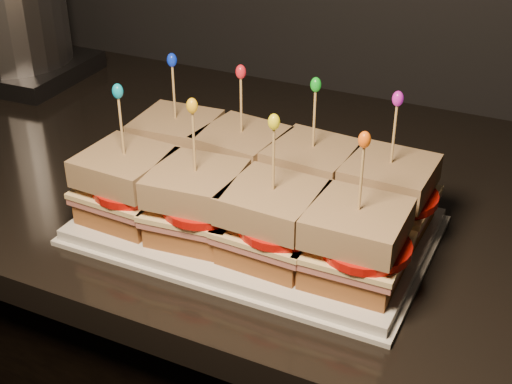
% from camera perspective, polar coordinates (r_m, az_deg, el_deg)
% --- Properties ---
extents(cabinet, '(2.47, 0.63, 0.86)m').
position_cam_1_polar(cabinet, '(1.33, -8.05, -14.51)').
color(cabinet, black).
rests_on(cabinet, ground).
extents(granite_slab, '(2.51, 0.67, 0.04)m').
position_cam_1_polar(granite_slab, '(1.07, -9.73, 2.99)').
color(granite_slab, black).
rests_on(granite_slab, cabinet).
extents(platter, '(0.39, 0.24, 0.02)m').
position_cam_1_polar(platter, '(0.83, -0.00, -2.75)').
color(platter, silver).
rests_on(platter, granite_slab).
extents(platter_rim, '(0.40, 0.25, 0.01)m').
position_cam_1_polar(platter_rim, '(0.83, -0.00, -3.10)').
color(platter_rim, silver).
rests_on(platter_rim, granite_slab).
extents(sandwich_0_bread_bot, '(0.10, 0.10, 0.03)m').
position_cam_1_polar(sandwich_0_bread_bot, '(0.92, -6.23, 2.06)').
color(sandwich_0_bread_bot, brown).
rests_on(sandwich_0_bread_bot, platter).
extents(sandwich_0_ham, '(0.11, 0.10, 0.01)m').
position_cam_1_polar(sandwich_0_ham, '(0.91, -6.29, 2.99)').
color(sandwich_0_ham, '#B86162').
rests_on(sandwich_0_ham, sandwich_0_bread_bot).
extents(sandwich_0_cheese, '(0.11, 0.11, 0.01)m').
position_cam_1_polar(sandwich_0_cheese, '(0.91, -6.31, 3.38)').
color(sandwich_0_cheese, '#FFDF98').
rests_on(sandwich_0_cheese, sandwich_0_ham).
extents(sandwich_0_tomato, '(0.09, 0.09, 0.01)m').
position_cam_1_polar(sandwich_0_tomato, '(0.90, -5.88, 3.51)').
color(sandwich_0_tomato, red).
rests_on(sandwich_0_tomato, sandwich_0_cheese).
extents(sandwich_0_bread_top, '(0.10, 0.10, 0.03)m').
position_cam_1_polar(sandwich_0_bread_top, '(0.90, -6.41, 4.97)').
color(sandwich_0_bread_top, brown).
rests_on(sandwich_0_bread_top, sandwich_0_tomato).
extents(sandwich_0_pick, '(0.00, 0.00, 0.09)m').
position_cam_1_polar(sandwich_0_pick, '(0.88, -6.58, 7.68)').
color(sandwich_0_pick, tan).
rests_on(sandwich_0_pick, sandwich_0_bread_top).
extents(sandwich_0_frill, '(0.01, 0.01, 0.02)m').
position_cam_1_polar(sandwich_0_frill, '(0.86, -6.75, 10.45)').
color(sandwich_0_frill, '#0B2ADC').
rests_on(sandwich_0_frill, sandwich_0_pick).
extents(sandwich_1_bread_bot, '(0.10, 0.10, 0.03)m').
position_cam_1_polar(sandwich_1_bread_bot, '(0.88, -1.13, 0.87)').
color(sandwich_1_bread_bot, brown).
rests_on(sandwich_1_bread_bot, platter).
extents(sandwich_1_ham, '(0.11, 0.11, 0.01)m').
position_cam_1_polar(sandwich_1_ham, '(0.87, -1.14, 1.83)').
color(sandwich_1_ham, '#B86162').
rests_on(sandwich_1_ham, sandwich_1_bread_bot).
extents(sandwich_1_cheese, '(0.11, 0.11, 0.01)m').
position_cam_1_polar(sandwich_1_cheese, '(0.87, -1.15, 2.23)').
color(sandwich_1_cheese, '#FFDF98').
rests_on(sandwich_1_cheese, sandwich_1_ham).
extents(sandwich_1_tomato, '(0.09, 0.09, 0.01)m').
position_cam_1_polar(sandwich_1_tomato, '(0.86, -0.62, 2.35)').
color(sandwich_1_tomato, red).
rests_on(sandwich_1_tomato, sandwich_1_cheese).
extents(sandwich_1_bread_top, '(0.10, 0.10, 0.03)m').
position_cam_1_polar(sandwich_1_bread_top, '(0.86, -1.17, 3.88)').
color(sandwich_1_bread_top, brown).
rests_on(sandwich_1_bread_top, sandwich_1_tomato).
extents(sandwich_1_pick, '(0.00, 0.00, 0.09)m').
position_cam_1_polar(sandwich_1_pick, '(0.84, -1.20, 6.70)').
color(sandwich_1_pick, tan).
rests_on(sandwich_1_pick, sandwich_1_bread_top).
extents(sandwich_1_frill, '(0.01, 0.01, 0.02)m').
position_cam_1_polar(sandwich_1_frill, '(0.82, -1.23, 9.60)').
color(sandwich_1_frill, red).
rests_on(sandwich_1_frill, sandwich_1_pick).
extents(sandwich_2_bread_bot, '(0.10, 0.10, 0.03)m').
position_cam_1_polar(sandwich_2_bread_bot, '(0.85, 4.40, -0.44)').
color(sandwich_2_bread_bot, brown).
rests_on(sandwich_2_bread_bot, platter).
extents(sandwich_2_ham, '(0.11, 0.10, 0.01)m').
position_cam_1_polar(sandwich_2_ham, '(0.84, 4.45, 0.54)').
color(sandwich_2_ham, '#B86162').
rests_on(sandwich_2_ham, sandwich_2_bread_bot).
extents(sandwich_2_cheese, '(0.11, 0.11, 0.01)m').
position_cam_1_polar(sandwich_2_cheese, '(0.84, 4.46, 0.96)').
color(sandwich_2_cheese, '#FFDF98').
rests_on(sandwich_2_cheese, sandwich_2_ham).
extents(sandwich_2_tomato, '(0.09, 0.09, 0.01)m').
position_cam_1_polar(sandwich_2_tomato, '(0.82, 5.10, 1.06)').
color(sandwich_2_tomato, red).
rests_on(sandwich_2_tomato, sandwich_2_cheese).
extents(sandwich_2_bread_top, '(0.10, 0.10, 0.03)m').
position_cam_1_polar(sandwich_2_bread_top, '(0.82, 4.54, 2.66)').
color(sandwich_2_bread_top, brown).
rests_on(sandwich_2_bread_top, sandwich_2_tomato).
extents(sandwich_2_pick, '(0.00, 0.00, 0.09)m').
position_cam_1_polar(sandwich_2_pick, '(0.80, 4.67, 5.57)').
color(sandwich_2_pick, tan).
rests_on(sandwich_2_pick, sandwich_2_bread_top).
extents(sandwich_2_frill, '(0.01, 0.01, 0.02)m').
position_cam_1_polar(sandwich_2_frill, '(0.79, 4.80, 8.56)').
color(sandwich_2_frill, green).
rests_on(sandwich_2_frill, sandwich_2_pick).
extents(sandwich_3_bread_bot, '(0.09, 0.09, 0.03)m').
position_cam_1_polar(sandwich_3_bread_bot, '(0.82, 10.31, -1.83)').
color(sandwich_3_bread_bot, brown).
rests_on(sandwich_3_bread_bot, platter).
extents(sandwich_3_ham, '(0.10, 0.10, 0.01)m').
position_cam_1_polar(sandwich_3_ham, '(0.82, 10.42, -0.83)').
color(sandwich_3_ham, '#B86162').
rests_on(sandwich_3_ham, sandwich_3_bread_bot).
extents(sandwich_3_cheese, '(0.10, 0.10, 0.01)m').
position_cam_1_polar(sandwich_3_cheese, '(0.81, 10.46, -0.41)').
color(sandwich_3_cheese, '#FFDF98').
rests_on(sandwich_3_cheese, sandwich_3_ham).
extents(sandwich_3_tomato, '(0.09, 0.09, 0.01)m').
position_cam_1_polar(sandwich_3_tomato, '(0.80, 11.21, -0.33)').
color(sandwich_3_tomato, red).
rests_on(sandwich_3_tomato, sandwich_3_cheese).
extents(sandwich_3_bread_top, '(0.09, 0.09, 0.03)m').
position_cam_1_polar(sandwich_3_bread_top, '(0.80, 10.64, 1.32)').
color(sandwich_3_bread_top, brown).
rests_on(sandwich_3_bread_top, sandwich_3_tomato).
extents(sandwich_3_pick, '(0.00, 0.00, 0.09)m').
position_cam_1_polar(sandwich_3_pick, '(0.78, 10.95, 4.28)').
color(sandwich_3_pick, tan).
rests_on(sandwich_3_pick, sandwich_3_bread_top).
extents(sandwich_3_frill, '(0.01, 0.01, 0.02)m').
position_cam_1_polar(sandwich_3_frill, '(0.76, 11.28, 7.34)').
color(sandwich_3_frill, '#C51CC0').
rests_on(sandwich_3_frill, sandwich_3_pick).
extents(sandwich_4_bread_bot, '(0.09, 0.09, 0.03)m').
position_cam_1_polar(sandwich_4_bread_bot, '(0.84, -10.09, -1.08)').
color(sandwich_4_bread_bot, brown).
rests_on(sandwich_4_bread_bot, platter).
extents(sandwich_4_ham, '(0.10, 0.10, 0.01)m').
position_cam_1_polar(sandwich_4_ham, '(0.83, -10.19, -0.10)').
color(sandwich_4_ham, '#B86162').
rests_on(sandwich_4_ham, sandwich_4_bread_bot).
extents(sandwich_4_cheese, '(0.11, 0.10, 0.01)m').
position_cam_1_polar(sandwich_4_cheese, '(0.83, -10.24, 0.32)').
color(sandwich_4_cheese, '#FFDF98').
rests_on(sandwich_4_cheese, sandwich_4_ham).
extents(sandwich_4_tomato, '(0.09, 0.09, 0.01)m').
position_cam_1_polar(sandwich_4_tomato, '(0.82, -9.83, 0.41)').
color(sandwich_4_tomato, red).
rests_on(sandwich_4_tomato, sandwich_4_cheese).
extents(sandwich_4_bread_top, '(0.10, 0.10, 0.03)m').
position_cam_1_polar(sandwich_4_bread_top, '(0.82, -10.41, 2.02)').
color(sandwich_4_bread_top, brown).
rests_on(sandwich_4_bread_top, sandwich_4_tomato).
extents(sandwich_4_pick, '(0.00, 0.00, 0.09)m').
position_cam_1_polar(sandwich_4_pick, '(0.80, -10.71, 4.93)').
color(sandwich_4_pick, tan).
rests_on(sandwich_4_pick, sandwich_4_bread_top).
extents(sandwich_4_frill, '(0.01, 0.01, 0.02)m').
position_cam_1_polar(sandwich_4_frill, '(0.78, -11.01, 7.93)').
color(sandwich_4_frill, '#0B94B2').
rests_on(sandwich_4_frill, sandwich_4_pick).
extents(sandwich_5_bread_bot, '(0.10, 0.10, 0.03)m').
position_cam_1_polar(sandwich_5_bread_bot, '(0.80, -4.68, -2.57)').
color(sandwich_5_bread_bot, brown).
rests_on(sandwich_5_bread_bot, platter).
extents(sandwich_5_ham, '(0.11, 0.11, 0.01)m').
position_cam_1_polar(sandwich_5_ham, '(0.79, -4.73, -1.55)').
color(sandwich_5_ham, '#B86162').
rests_on(sandwich_5_ham, sandwich_5_bread_bot).
extents(sandwich_5_cheese, '(0.11, 0.11, 0.01)m').
position_cam_1_polar(sandwich_5_cheese, '(0.79, -4.75, -1.11)').
color(sandwich_5_cheese, '#FFDF98').
rests_on(sandwich_5_cheese, sandwich_5_ham).
extents(sandwich_5_tomato, '(0.09, 0.09, 0.01)m').
position_cam_1_polar(sandwich_5_tomato, '(0.77, -4.23, -1.04)').
color(sandwich_5_tomato, red).
rests_on(sandwich_5_tomato, sandwich_5_cheese).
extents(sandwich_5_bread_top, '(0.10, 0.10, 0.03)m').
position_cam_1_polar(sandwich_5_bread_top, '(0.77, -4.84, 0.66)').
color(sandwich_5_bread_top, brown).
rests_on(sandwich_5_bread_top, sandwich_5_tomato).
extents(sandwich_5_pick, '(0.00, 0.00, 0.09)m').
position_cam_1_polar(sandwich_5_pick, '(0.75, -4.99, 3.72)').
color(sandwich_5_pick, tan).
rests_on(sandwich_5_pick, sandwich_5_bread_top).
extents(sandwich_5_frill, '(0.01, 0.01, 0.02)m').
position_cam_1_polar(sandwich_5_frill, '(0.73, -5.14, 6.89)').
color(sandwich_5_frill, yellow).
rests_on(sandwich_5_frill, sandwich_5_pick).
extents(sandwich_6_bread_bot, '(0.09, 0.09, 0.03)m').
position_cam_1_polar(sandwich_6_bread_bot, '(0.76, 1.31, -4.18)').
color(sandwich_6_bread_bot, brown).
rests_on(sandwich_6_bread_bot, platter).
extents(sandwich_6_ham, '(0.10, 0.10, 0.01)m').
position_cam_1_polar(sandwich_6_ham, '(0.75, 1.33, -3.13)').
color(sandwich_6_ham, '#B86162').
rests_on(sandwich_6_ham, sandwich_6_bread_bot).
extents(sandwich_6_cheese, '(0.11, 0.10, 0.01)m').
position_cam_1_polar(sandwich_6_cheese, '(0.75, 1.33, -2.68)').
color(sandwich_6_cheese, '#FFDF98').
rests_on(sandwich_6_cheese, sandwich_6_ham).
extents(sandwich_6_tomato, '(0.09, 0.09, 0.01)m').
position_cam_1_polar(sandwich_6_tomato, '(0.74, 1.99, -2.63)').
color(sandwich_6_tomato, red).
rests_on(sandwich_6_tomato, sandwich_6_cheese).
extents(sandwich_6_bread_top, '(0.10, 0.10, 0.03)m').
position_cam_1_polar(sandwich_6_bread_top, '(0.73, 1.36, -0.85)').
color(sandwich_6_bread_top, brown).
rests_on(sandwich_6_bread_top, sandwich_6_tomato).
extents(sandwich_6_pick, '(0.00, 0.00, 0.09)m').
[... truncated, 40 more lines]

